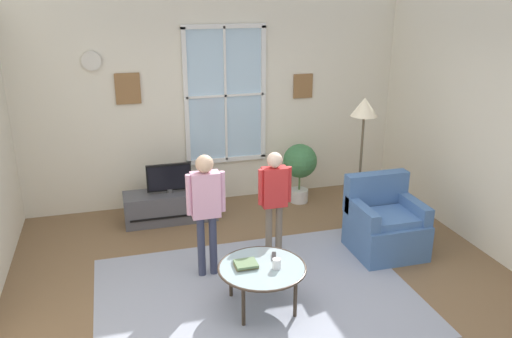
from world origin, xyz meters
TOP-DOWN VIEW (x-y plane):
  - ground_plane at (0.00, 0.00)m, footprint 5.84×5.89m
  - back_wall at (0.00, 2.70)m, footprint 5.24×0.17m
  - area_rug at (-0.17, 0.07)m, footprint 3.12×2.29m
  - tv_stand at (-0.76, 2.07)m, footprint 1.18×0.43m
  - television at (-0.76, 2.07)m, footprint 0.57×0.08m
  - armchair at (1.51, 0.56)m, footprint 0.76×0.74m
  - coffee_table at (-0.16, -0.14)m, footprint 0.84×0.84m
  - book_stack at (-0.31, -0.09)m, footprint 0.21×0.18m
  - cup at (-0.04, -0.20)m, footprint 0.08×0.08m
  - remote_near_books at (-0.25, -0.06)m, footprint 0.09×0.14m
  - remote_near_cup at (-0.00, 0.01)m, footprint 0.08×0.15m
  - person_pink_shirt at (-0.55, 0.59)m, footprint 0.40×0.18m
  - person_red_shirt at (0.24, 0.76)m, footprint 0.38×0.17m
  - potted_plant_by_window at (1.08, 2.21)m, footprint 0.48×0.48m
  - floor_lamp at (1.49, 1.20)m, footprint 0.32×0.32m

SIDE VIEW (x-z plane):
  - ground_plane at x=0.00m, z-range -0.02..0.00m
  - area_rug at x=-0.17m, z-range 0.00..0.01m
  - tv_stand at x=-0.76m, z-range 0.00..0.39m
  - armchair at x=1.51m, z-range -0.11..0.76m
  - coffee_table at x=-0.16m, z-range 0.19..0.62m
  - remote_near_books at x=-0.25m, z-range 0.42..0.45m
  - remote_near_cup at x=0.00m, z-range 0.42..0.45m
  - book_stack at x=-0.31m, z-range 0.42..0.47m
  - cup at x=-0.04m, z-range 0.42..0.52m
  - potted_plant_by_window at x=1.08m, z-range 0.13..0.98m
  - television at x=-0.76m, z-range 0.40..0.79m
  - person_red_shirt at x=0.24m, z-range 0.16..1.40m
  - person_pink_shirt at x=-0.55m, z-range 0.17..1.51m
  - floor_lamp at x=1.49m, z-range 0.56..2.24m
  - back_wall at x=0.00m, z-range 0.00..2.92m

